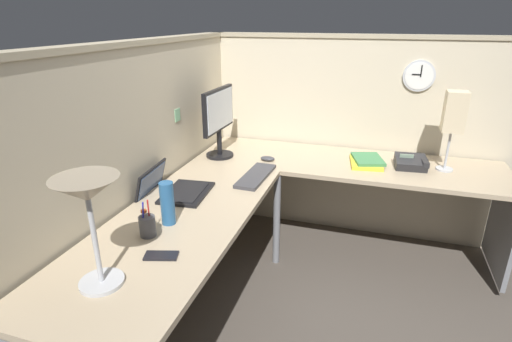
# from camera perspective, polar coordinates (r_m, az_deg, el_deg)

# --- Properties ---
(ground_plane) EXTENTS (6.80, 6.80, 0.00)m
(ground_plane) POSITION_cam_1_polar(r_m,az_deg,el_deg) (2.87, 5.21, -15.03)
(ground_plane) COLOR #4C443D
(cubicle_wall_back) EXTENTS (2.57, 0.12, 1.58)m
(cubicle_wall_back) POSITION_cam_1_polar(r_m,az_deg,el_deg) (2.49, -16.03, -0.88)
(cubicle_wall_back) COLOR beige
(cubicle_wall_back) RESTS_ON ground
(cubicle_wall_right) EXTENTS (0.12, 2.37, 1.58)m
(cubicle_wall_right) POSITION_cam_1_polar(r_m,az_deg,el_deg) (3.28, 13.55, 4.67)
(cubicle_wall_right) COLOR beige
(cubicle_wall_right) RESTS_ON ground
(desk) EXTENTS (2.35, 2.15, 0.73)m
(desk) POSITION_cam_1_polar(r_m,az_deg,el_deg) (2.41, 6.06, -5.05)
(desk) COLOR tan
(desk) RESTS_ON ground
(monitor) EXTENTS (0.46, 0.20, 0.50)m
(monitor) POSITION_cam_1_polar(r_m,az_deg,el_deg) (2.87, -5.36, 7.65)
(monitor) COLOR black
(monitor) RESTS_ON desk
(laptop) EXTENTS (0.37, 0.41, 0.22)m
(laptop) POSITION_cam_1_polar(r_m,az_deg,el_deg) (2.38, -12.09, -2.52)
(laptop) COLOR black
(laptop) RESTS_ON desk
(keyboard) EXTENTS (0.44, 0.16, 0.02)m
(keyboard) POSITION_cam_1_polar(r_m,az_deg,el_deg) (2.55, -0.01, -0.71)
(keyboard) COLOR #38383D
(keyboard) RESTS_ON desk
(computer_mouse) EXTENTS (0.06, 0.10, 0.03)m
(computer_mouse) POSITION_cam_1_polar(r_m,az_deg,el_deg) (2.85, 1.68, 1.81)
(computer_mouse) COLOR #38383D
(computer_mouse) RESTS_ON desk
(desk_lamp_dome) EXTENTS (0.24, 0.24, 0.44)m
(desk_lamp_dome) POSITION_cam_1_polar(r_m,az_deg,el_deg) (1.53, -23.01, -3.70)
(desk_lamp_dome) COLOR #B7BABF
(desk_lamp_dome) RESTS_ON desk
(pen_cup) EXTENTS (0.08, 0.08, 0.18)m
(pen_cup) POSITION_cam_1_polar(r_m,az_deg,el_deg) (1.95, -15.34, -7.58)
(pen_cup) COLOR #4C4C51
(pen_cup) RESTS_ON desk
(cell_phone) EXTENTS (0.11, 0.16, 0.01)m
(cell_phone) POSITION_cam_1_polar(r_m,az_deg,el_deg) (1.80, -13.45, -11.75)
(cell_phone) COLOR black
(cell_phone) RESTS_ON desk
(thermos_flask) EXTENTS (0.07, 0.07, 0.22)m
(thermos_flask) POSITION_cam_1_polar(r_m,az_deg,el_deg) (2.01, -12.60, -4.55)
(thermos_flask) COLOR #26598C
(thermos_flask) RESTS_ON desk
(office_phone) EXTENTS (0.21, 0.22, 0.11)m
(office_phone) POSITION_cam_1_polar(r_m,az_deg,el_deg) (2.90, 21.45, 1.10)
(office_phone) COLOR #232326
(office_phone) RESTS_ON desk
(book_stack) EXTENTS (0.32, 0.26, 0.04)m
(book_stack) POSITION_cam_1_polar(r_m,az_deg,el_deg) (2.89, 15.62, 1.38)
(book_stack) COLOR yellow
(book_stack) RESTS_ON desk
(desk_lamp_paper) EXTENTS (0.13, 0.13, 0.53)m
(desk_lamp_paper) POSITION_cam_1_polar(r_m,az_deg,el_deg) (2.87, 26.59, 7.33)
(desk_lamp_paper) COLOR #B7BABF
(desk_lamp_paper) RESTS_ON desk
(wall_clock) EXTENTS (0.04, 0.22, 0.22)m
(wall_clock) POSITION_cam_1_polar(r_m,az_deg,el_deg) (3.12, 22.36, 12.54)
(wall_clock) COLOR #B7BABF
(pinned_note_leftmost) EXTENTS (0.07, 0.00, 0.08)m
(pinned_note_leftmost) POSITION_cam_1_polar(r_m,az_deg,el_deg) (2.70, -11.21, 7.89)
(pinned_note_leftmost) COLOR #8CCC99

